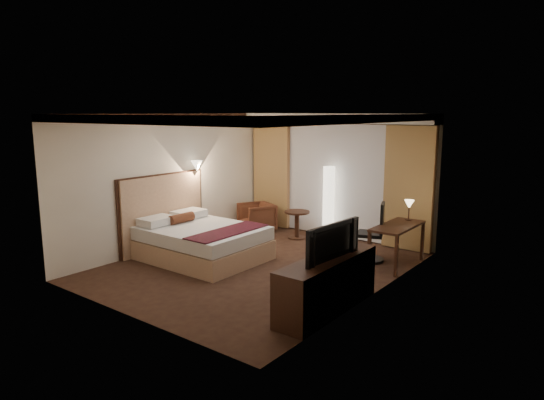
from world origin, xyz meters
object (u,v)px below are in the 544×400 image
Objects in this scene: desk at (397,245)px; dresser at (327,284)px; armchair at (257,216)px; television at (326,234)px; bed at (203,242)px; side_table at (297,225)px; office_chair at (370,232)px; floor_lamp at (329,203)px.

desk is 2.49m from dresser.
desk is (3.59, -0.42, 0.01)m from armchair.
desk is 1.12× the size of television.
armchair is at bearing 141.41° from dresser.
armchair is at bearing 103.32° from bed.
side_table is 0.55× the size of office_chair.
television is (-0.03, 0.00, 0.71)m from dresser.
television is (2.52, -2.97, 0.79)m from side_table.
television is at bearing -98.93° from office_chair.
television reaches higher than armchair.
television reaches higher than side_table.
armchair is (-0.53, 2.26, 0.05)m from bed.
bed is 1.95× the size of office_chair.
bed is at bearing -165.99° from office_chair.
television is (1.98, -3.37, 0.29)m from floor_lamp.
bed is 3.24m from television.
dresser is at bearing -98.26° from office_chair.
floor_lamp reaches higher than dresser.
dresser is (2.55, -2.97, 0.08)m from side_table.
side_table is (1.09, 0.06, -0.06)m from armchair.
bed is 2.39m from side_table.
office_chair reaches higher than bed.
desk is at bearing 18.88° from armchair.
floor_lamp reaches higher than armchair.
armchair is at bearing -164.09° from floor_lamp.
bed is 1.36× the size of floor_lamp.
desk is 2.59m from television.
office_chair is 2.55m from television.
side_table is 0.38× the size of floor_lamp.
armchair is 0.66× the size of office_chair.
dresser is (2.01, -3.37, -0.42)m from floor_lamp.
floor_lamp reaches higher than side_table.
armchair is at bearing 55.71° from television.
dresser is at bearing -59.23° from floor_lamp.
television is at bearing -49.63° from side_table.
armchair reaches higher than bed.
desk is 0.66× the size of dresser.
armchair is 0.37× the size of dresser.
floor_lamp is at bearing 34.92° from television.
desk reaches higher than bed.
office_chair is (2.55, 1.79, 0.24)m from bed.
bed reaches higher than side_table.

